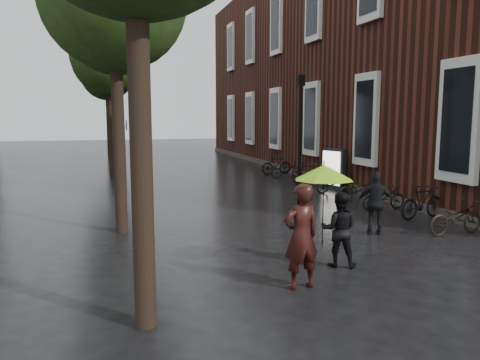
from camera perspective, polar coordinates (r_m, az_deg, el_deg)
name	(u,v)px	position (r m, az deg, el deg)	size (l,w,h in m)	color
ground	(416,321)	(7.98, 20.65, -15.77)	(120.00, 120.00, 0.00)	black
brick_building	(362,68)	(29.50, 14.60, 13.09)	(10.20, 33.20, 12.00)	#38160F
street_trees	(111,42)	(21.94, -15.46, 15.91)	(4.33, 34.03, 8.91)	black
person_burgundy	(301,236)	(8.57, 7.45, -6.83)	(0.71, 0.46, 1.94)	black
person_black	(339,229)	(10.00, 11.97, -5.89)	(0.77, 0.60, 1.58)	black
lime_umbrella	(324,172)	(9.10, 10.19, 0.92)	(1.16, 1.16, 1.70)	black
pedestrian_walking	(376,203)	(12.88, 16.26, -2.73)	(0.99, 0.41, 1.69)	black
parked_bicycles	(339,183)	(19.26, 12.01, -0.33)	(2.19, 14.33, 1.05)	black
ad_lightbox	(334,169)	(20.43, 11.37, 1.32)	(0.27, 1.17, 1.76)	black
lamp_post	(300,127)	(16.66, 7.33, 6.45)	(0.23, 0.23, 4.55)	black
cycle_sign	(126,140)	(24.67, -13.77, 4.81)	(0.16, 0.54, 2.95)	#262628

